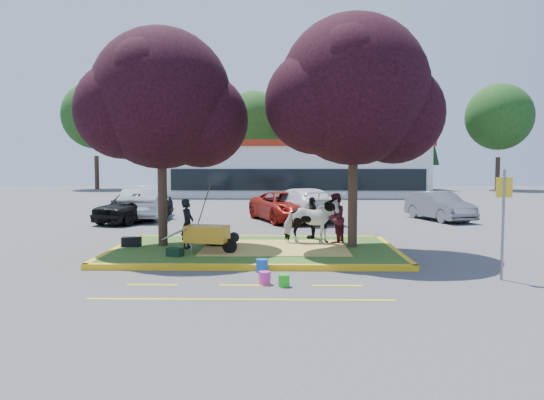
{
  "coord_description": "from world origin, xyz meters",
  "views": [
    {
      "loc": [
        0.8,
        -15.47,
        2.64
      ],
      "look_at": [
        0.5,
        0.5,
        1.52
      ],
      "focal_mm": 35.0,
      "sensor_mm": 36.0,
      "label": 1
    }
  ],
  "objects_px": {
    "cow": "(311,221)",
    "bucket_pink": "(265,278)",
    "car_black": "(134,206)",
    "bucket_blue": "(262,266)",
    "sign_post": "(503,212)",
    "handler": "(187,224)",
    "calf": "(217,238)",
    "bucket_green": "(284,281)",
    "car_silver": "(147,202)",
    "wheelbarrow": "(208,234)"
  },
  "relations": [
    {
      "from": "calf",
      "to": "sign_post",
      "type": "distance_m",
      "value": 8.01
    },
    {
      "from": "car_black",
      "to": "calf",
      "type": "bearing_deg",
      "value": -37.41
    },
    {
      "from": "calf",
      "to": "handler",
      "type": "relative_size",
      "value": 0.75
    },
    {
      "from": "handler",
      "to": "bucket_green",
      "type": "xyz_separation_m",
      "value": [
        2.8,
        -4.13,
        -0.74
      ]
    },
    {
      "from": "cow",
      "to": "wheelbarrow",
      "type": "distance_m",
      "value": 3.45
    },
    {
      "from": "calf",
      "to": "car_silver",
      "type": "xyz_separation_m",
      "value": [
        -4.4,
        8.97,
        0.41
      ]
    },
    {
      "from": "bucket_blue",
      "to": "car_black",
      "type": "distance_m",
      "value": 12.37
    },
    {
      "from": "bucket_pink",
      "to": "bucket_blue",
      "type": "xyz_separation_m",
      "value": [
        -0.11,
        1.29,
        0.02
      ]
    },
    {
      "from": "sign_post",
      "to": "car_silver",
      "type": "height_order",
      "value": "sign_post"
    },
    {
      "from": "bucket_pink",
      "to": "car_silver",
      "type": "xyz_separation_m",
      "value": [
        -5.99,
        13.35,
        0.65
      ]
    },
    {
      "from": "cow",
      "to": "bucket_blue",
      "type": "height_order",
      "value": "cow"
    },
    {
      "from": "wheelbarrow",
      "to": "bucket_pink",
      "type": "distance_m",
      "value": 3.53
    },
    {
      "from": "cow",
      "to": "calf",
      "type": "distance_m",
      "value": 2.93
    },
    {
      "from": "cow",
      "to": "car_black",
      "type": "height_order",
      "value": "cow"
    },
    {
      "from": "bucket_pink",
      "to": "bucket_blue",
      "type": "bearing_deg",
      "value": 94.66
    },
    {
      "from": "sign_post",
      "to": "handler",
      "type": "bearing_deg",
      "value": 169.55
    },
    {
      "from": "cow",
      "to": "car_silver",
      "type": "distance_m",
      "value": 11.18
    },
    {
      "from": "bucket_green",
      "to": "bucket_blue",
      "type": "relative_size",
      "value": 0.82
    },
    {
      "from": "bucket_green",
      "to": "handler",
      "type": "bearing_deg",
      "value": 124.17
    },
    {
      "from": "wheelbarrow",
      "to": "bucket_green",
      "type": "height_order",
      "value": "wheelbarrow"
    },
    {
      "from": "calf",
      "to": "sign_post",
      "type": "height_order",
      "value": "sign_post"
    },
    {
      "from": "cow",
      "to": "sign_post",
      "type": "relative_size",
      "value": 0.67
    },
    {
      "from": "bucket_green",
      "to": "bucket_pink",
      "type": "bearing_deg",
      "value": 155.0
    },
    {
      "from": "calf",
      "to": "sign_post",
      "type": "xyz_separation_m",
      "value": [
        6.94,
        -3.83,
        1.16
      ]
    },
    {
      "from": "calf",
      "to": "bucket_green",
      "type": "distance_m",
      "value": 5.01
    },
    {
      "from": "bucket_green",
      "to": "wheelbarrow",
      "type": "bearing_deg",
      "value": 122.76
    },
    {
      "from": "bucket_pink",
      "to": "car_silver",
      "type": "bearing_deg",
      "value": 114.14
    },
    {
      "from": "car_black",
      "to": "car_silver",
      "type": "height_order",
      "value": "car_silver"
    },
    {
      "from": "car_silver",
      "to": "wheelbarrow",
      "type": "bearing_deg",
      "value": 108.94
    },
    {
      "from": "handler",
      "to": "car_black",
      "type": "distance_m",
      "value": 8.96
    },
    {
      "from": "bucket_blue",
      "to": "car_silver",
      "type": "distance_m",
      "value": 13.43
    },
    {
      "from": "cow",
      "to": "bucket_pink",
      "type": "relative_size",
      "value": 5.96
    },
    {
      "from": "bucket_green",
      "to": "car_black",
      "type": "xyz_separation_m",
      "value": [
        -6.64,
        12.23,
        0.6
      ]
    },
    {
      "from": "sign_post",
      "to": "car_black",
      "type": "bearing_deg",
      "value": 148.39
    },
    {
      "from": "cow",
      "to": "car_black",
      "type": "bearing_deg",
      "value": 48.01
    },
    {
      "from": "wheelbarrow",
      "to": "handler",
      "type": "bearing_deg",
      "value": 140.94
    },
    {
      "from": "handler",
      "to": "car_black",
      "type": "xyz_separation_m",
      "value": [
        -3.83,
        8.1,
        -0.14
      ]
    },
    {
      "from": "car_black",
      "to": "bucket_blue",
      "type": "bearing_deg",
      "value": -38.94
    },
    {
      "from": "wheelbarrow",
      "to": "sign_post",
      "type": "height_order",
      "value": "sign_post"
    },
    {
      "from": "sign_post",
      "to": "bucket_pink",
      "type": "distance_m",
      "value": 5.55
    },
    {
      "from": "wheelbarrow",
      "to": "sign_post",
      "type": "xyz_separation_m",
      "value": [
        7.02,
        -2.51,
        0.86
      ]
    },
    {
      "from": "handler",
      "to": "sign_post",
      "type": "bearing_deg",
      "value": -103.55
    },
    {
      "from": "wheelbarrow",
      "to": "bucket_blue",
      "type": "xyz_separation_m",
      "value": [
        1.57,
        -1.76,
        -0.52
      ]
    },
    {
      "from": "calf",
      "to": "car_silver",
      "type": "bearing_deg",
      "value": 132.46
    },
    {
      "from": "car_silver",
      "to": "bucket_green",
      "type": "bearing_deg",
      "value": 111.51
    },
    {
      "from": "wheelbarrow",
      "to": "car_silver",
      "type": "distance_m",
      "value": 11.17
    },
    {
      "from": "cow",
      "to": "bucket_pink",
      "type": "distance_m",
      "value": 5.07
    },
    {
      "from": "calf",
      "to": "bucket_green",
      "type": "relative_size",
      "value": 4.18
    },
    {
      "from": "handler",
      "to": "bucket_pink",
      "type": "bearing_deg",
      "value": -138.7
    },
    {
      "from": "cow",
      "to": "sign_post",
      "type": "distance_m",
      "value": 5.97
    }
  ]
}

